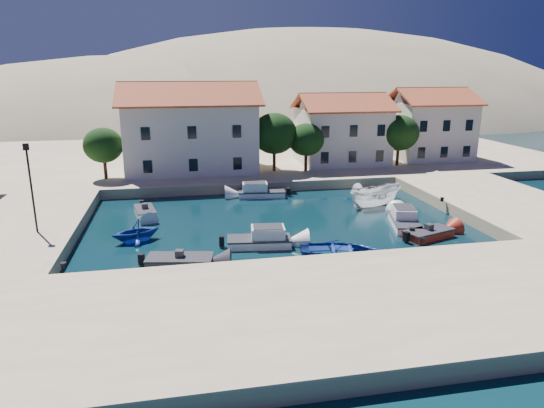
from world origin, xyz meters
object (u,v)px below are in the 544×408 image
Objects in this scene: building_right at (430,123)px; rowboat_south at (339,255)px; cabin_cruiser_south at (259,240)px; building_left at (190,126)px; lamppost at (30,180)px; cabin_cruiser_east at (405,221)px; building_mid at (342,128)px; boat_east at (375,206)px.

rowboat_south is at bearing -127.32° from building_right.
building_left is at bearing 105.94° from cabin_cruiser_south.
lamppost is (-11.50, -20.00, -1.18)m from building_left.
building_left is at bearing 31.57° from rowboat_south.
building_right is 1.85× the size of cabin_cruiser_east.
cabin_cruiser_east is at bearing -95.78° from building_mid.
rowboat_south is (8.67, -25.98, -5.94)m from building_left.
lamppost reaches higher than rowboat_south.
rowboat_south is 1.00× the size of cabin_cruiser_east.
cabin_cruiser_south is at bearing 73.60° from rowboat_south.
lamppost reaches higher than boat_east.
building_right is at bearing -24.21° from rowboat_south.
building_right reaches higher than building_mid.
building_left reaches higher than cabin_cruiser_east.
cabin_cruiser_east is 0.95× the size of boat_east.
building_mid is 12.04m from building_right.
cabin_cruiser_east is at bearing 164.96° from boat_east.
boat_east is (7.15, 10.86, 0.00)m from rowboat_south.
lamppost is at bearing -119.90° from building_left.
cabin_cruiser_south is 12.18m from cabin_cruiser_east.
building_mid is 29.02m from rowboat_south.
building_mid is 1.11× the size of building_right.
boat_east is at bearing -129.65° from building_right.
building_right is 22.90m from boat_east.
cabin_cruiser_south and cabin_cruiser_east have the same top height.
building_mid is at bearing -22.28° from boat_east.
building_mid is 1.69× the size of lamppost.
building_right reaches higher than cabin_cruiser_south.
lamppost is 1.34× the size of cabin_cruiser_south.
building_left reaches higher than rowboat_south.
lamppost is 1.16× the size of boat_east.
lamppost is at bearing -152.07° from building_right.
building_right is (12.00, 1.00, 0.25)m from building_mid.
building_left is 2.87× the size of rowboat_south.
rowboat_south is at bearing 140.05° from cabin_cruiser_east.
building_left is 30.07m from building_right.
cabin_cruiser_south is (-14.24, -24.20, -4.75)m from building_mid.
building_left is 22.67m from boat_east.
boat_east is (-14.19, -17.12, -5.47)m from building_right.
building_right is at bearing 50.57° from cabin_cruiser_south.
lamppost is at bearing 174.88° from cabin_cruiser_south.
building_mid is 1.95× the size of boat_east.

